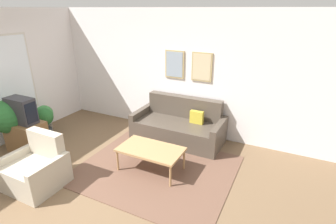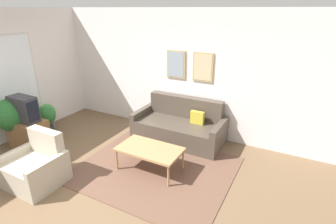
{
  "view_description": "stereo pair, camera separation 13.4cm",
  "coord_description": "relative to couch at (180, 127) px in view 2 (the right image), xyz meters",
  "views": [
    {
      "loc": [
        2.75,
        -2.26,
        2.69
      ],
      "look_at": [
        0.7,
        1.87,
        0.85
      ],
      "focal_mm": 28.0,
      "sensor_mm": 36.0,
      "label": 1
    },
    {
      "loc": [
        2.87,
        -2.2,
        2.69
      ],
      "look_at": [
        0.7,
        1.87,
        0.85
      ],
      "focal_mm": 28.0,
      "sensor_mm": 36.0,
      "label": 2
    }
  ],
  "objects": [
    {
      "name": "wall_back",
      "position": [
        -0.67,
        0.46,
        1.05
      ],
      "size": [
        8.0,
        0.09,
        2.7
      ],
      "color": "silver",
      "rests_on": "ground_plane"
    },
    {
      "name": "coffee_table",
      "position": [
        0.04,
        -1.29,
        0.09
      ],
      "size": [
        1.11,
        0.63,
        0.43
      ],
      "color": "#A87F51",
      "rests_on": "ground_plane"
    },
    {
      "name": "area_rug",
      "position": [
        0.11,
        -1.25,
        -0.3
      ],
      "size": [
        2.65,
        2.22,
        0.01
      ],
      "color": "brown",
      "rests_on": "ground_plane"
    },
    {
      "name": "ground_plane",
      "position": [
        -0.68,
        -2.44,
        -0.3
      ],
      "size": [
        16.0,
        16.0,
        0.0
      ],
      "primitive_type": "plane",
      "color": "brown"
    },
    {
      "name": "armchair",
      "position": [
        -1.4,
        -2.46,
        -0.03
      ],
      "size": [
        0.84,
        0.76,
        0.84
      ],
      "rotation": [
        0.0,
        0.0,
        0.34
      ],
      "color": "#B2A893",
      "rests_on": "ground_plane"
    },
    {
      "name": "couch",
      "position": [
        0.0,
        0.0,
        0.0
      ],
      "size": [
        1.91,
        0.9,
        0.9
      ],
      "color": "#4C4238",
      "rests_on": "ground_plane"
    },
    {
      "name": "potted_plant_tall",
      "position": [
        -2.82,
        -1.84,
        0.39
      ],
      "size": [
        0.68,
        0.68,
        1.05
      ],
      "color": "#383D42",
      "rests_on": "ground_plane"
    },
    {
      "name": "potted_plant_by_window",
      "position": [
        -2.93,
        -1.0,
        0.08
      ],
      "size": [
        0.38,
        0.38,
        0.63
      ],
      "color": "slate",
      "rests_on": "ground_plane"
    },
    {
      "name": "tv",
      "position": [
        -2.53,
        -1.77,
        0.55
      ],
      "size": [
        0.58,
        0.28,
        0.5
      ],
      "color": "#2D2D33",
      "rests_on": "tv_stand"
    },
    {
      "name": "tv_stand",
      "position": [
        -2.53,
        -1.77,
        -0.0
      ],
      "size": [
        0.73,
        0.49,
        0.61
      ],
      "color": "brown",
      "rests_on": "ground_plane"
    },
    {
      "name": "potted_plant_small",
      "position": [
        -2.76,
        -1.14,
        0.09
      ],
      "size": [
        0.39,
        0.39,
        0.64
      ],
      "color": "#383D42",
      "rests_on": "ground_plane"
    }
  ]
}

